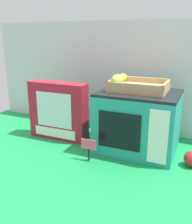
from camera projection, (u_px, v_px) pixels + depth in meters
ground_plane at (95, 144)px, 1.29m from camera, size 1.70×1.70×0.00m
display_back_panel at (116, 76)px, 1.45m from camera, size 1.61×0.03×0.61m
toy_microwave at (138, 121)px, 1.19m from camera, size 0.36×0.29×0.29m
food_groups_crate at (135, 86)px, 1.17m from camera, size 0.26×0.20×0.08m
cookie_set_box at (58, 111)px, 1.33m from camera, size 0.32×0.08×0.30m
price_sign at (89, 147)px, 1.10m from camera, size 0.07×0.01×0.10m
loose_toy_apple at (192, 159)px, 1.06m from camera, size 0.07×0.07×0.07m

